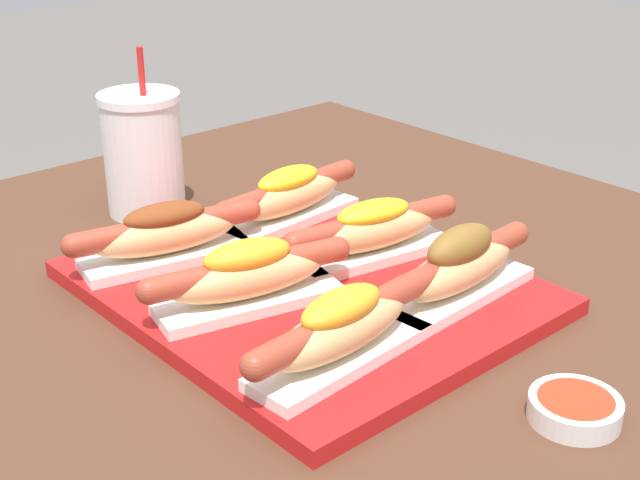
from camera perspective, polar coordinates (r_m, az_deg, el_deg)
The scene contains 9 objects.
serving_tray at distance 0.95m, azimuth -0.90°, elevation -3.02°, with size 0.45×0.38×0.02m.
hot_dog_0 at distance 0.99m, azimuth -9.84°, elevation 0.40°, with size 0.10×0.22×0.07m.
hot_dog_1 at distance 0.88m, azimuth -4.63°, elevation -2.29°, with size 0.10×0.22×0.07m.
hot_dog_2 at distance 0.79m, azimuth 1.35°, elevation -5.73°, with size 0.07×0.23×0.07m.
hot_dog_3 at distance 1.08m, azimuth -2.03°, elevation 2.84°, with size 0.07×0.23×0.07m.
hot_dog_4 at distance 0.99m, azimuth 3.40°, elevation 0.62°, with size 0.09×0.23×0.07m.
hot_dog_5 at distance 0.91m, azimuth 8.86°, elevation -1.73°, with size 0.07×0.23×0.08m.
sauce_bowl at distance 0.79m, azimuth 16.00°, elevation -10.28°, with size 0.08×0.08×0.02m.
drink_cup at distance 1.17m, azimuth -11.25°, elevation 5.46°, with size 0.10×0.10×0.22m.
Camera 1 is at (0.69, -0.62, 1.17)m, focal length 50.00 mm.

